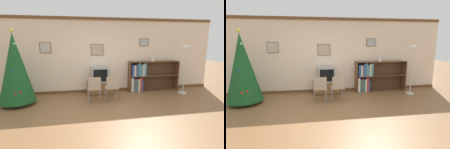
# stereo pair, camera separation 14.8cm
# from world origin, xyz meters

# --- Properties ---
(ground_plane) EXTENTS (24.00, 24.00, 0.00)m
(ground_plane) POSITION_xyz_m (0.00, 0.00, 0.00)
(ground_plane) COLOR brown
(wall_back) EXTENTS (8.97, 0.11, 2.70)m
(wall_back) POSITION_xyz_m (-0.00, 2.47, 1.35)
(wall_back) COLOR beige
(wall_back) RESTS_ON ground_plane
(christmas_tree) EXTENTS (1.02, 1.02, 2.21)m
(christmas_tree) POSITION_xyz_m (-2.49, 1.51, 1.10)
(christmas_tree) COLOR maroon
(christmas_tree) RESTS_ON ground_plane
(tv_console) EXTENTS (0.94, 0.49, 0.44)m
(tv_console) POSITION_xyz_m (0.03, 2.15, 0.22)
(tv_console) COLOR brown
(tv_console) RESTS_ON ground_plane
(television) EXTENTS (0.59, 0.48, 0.54)m
(television) POSITION_xyz_m (0.03, 2.15, 0.71)
(television) COLOR #9E9E99
(television) RESTS_ON tv_console
(folding_chair_left) EXTENTS (0.40, 0.40, 0.82)m
(folding_chair_left) POSITION_xyz_m (-0.24, 1.23, 0.47)
(folding_chair_left) COLOR tan
(folding_chair_left) RESTS_ON ground_plane
(folding_chair_right) EXTENTS (0.40, 0.40, 0.82)m
(folding_chair_right) POSITION_xyz_m (0.31, 1.23, 0.47)
(folding_chair_right) COLOR tan
(folding_chair_right) RESTS_ON ground_plane
(bookshelf) EXTENTS (1.92, 0.36, 1.13)m
(bookshelf) POSITION_xyz_m (1.73, 2.23, 0.55)
(bookshelf) COLOR brown
(bookshelf) RESTS_ON ground_plane
(vase) EXTENTS (0.13, 0.13, 0.27)m
(vase) POSITION_xyz_m (2.04, 2.19, 1.27)
(vase) COLOR silver
(vase) RESTS_ON bookshelf
(standing_lamp) EXTENTS (0.28, 0.28, 1.78)m
(standing_lamp) POSITION_xyz_m (3.03, 1.67, 1.37)
(standing_lamp) COLOR silver
(standing_lamp) RESTS_ON ground_plane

